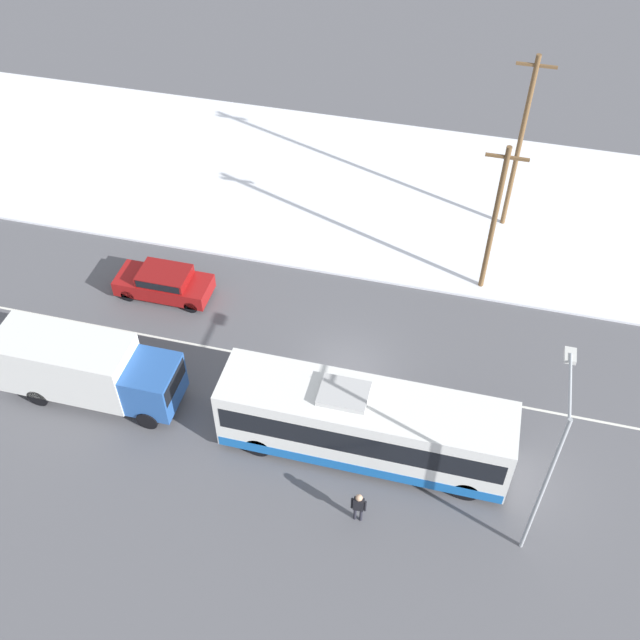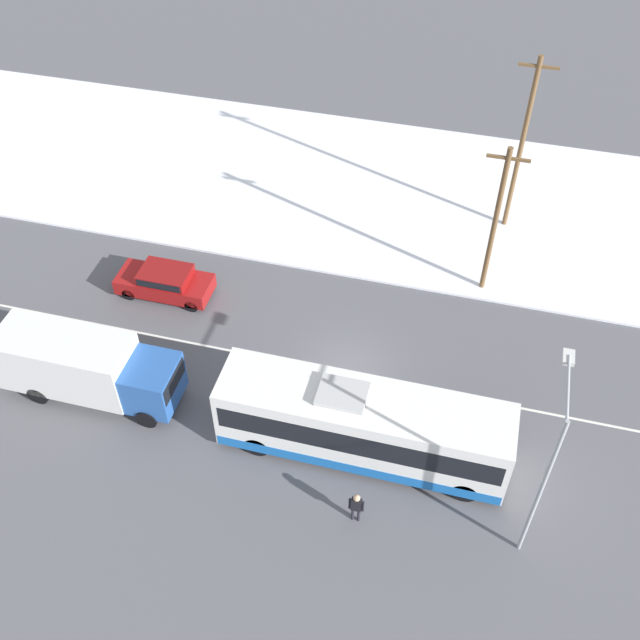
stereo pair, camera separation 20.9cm
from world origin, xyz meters
name	(u,v)px [view 2 (the right image)]	position (x,y,z in m)	size (l,w,h in m)	color
ground_plane	(345,373)	(0.00, 0.00, 0.00)	(120.00, 120.00, 0.00)	#56565B
snow_lot	(400,195)	(0.00, 13.08, 0.06)	(80.00, 14.23, 0.12)	white
lane_marking_center	(345,373)	(0.00, 0.00, 0.00)	(60.00, 0.12, 0.00)	silver
city_bus	(363,425)	(1.51, -3.66, 1.64)	(10.96, 2.57, 3.35)	white
box_truck	(85,366)	(-9.93, -3.62, 1.65)	(7.39, 2.30, 2.96)	silver
sedan_car	(165,281)	(-9.29, 2.72, 0.79)	(4.43, 1.80, 1.44)	maroon
pedestrian_at_stop	(356,505)	(1.95, -6.64, 0.96)	(0.57, 0.25, 1.57)	#23232D
streetlamp	(548,457)	(7.74, -5.64, 4.71)	(0.36, 3.06, 7.36)	#9EA3A8
utility_pole_roadside	(495,220)	(5.06, 6.85, 4.05)	(1.80, 0.24, 7.74)	brown
utility_pole_snowlot	(522,145)	(5.69, 11.95, 4.84)	(1.80, 0.24, 9.31)	brown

